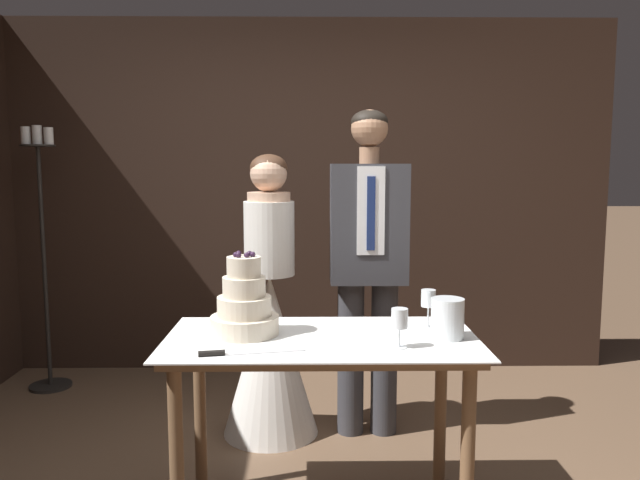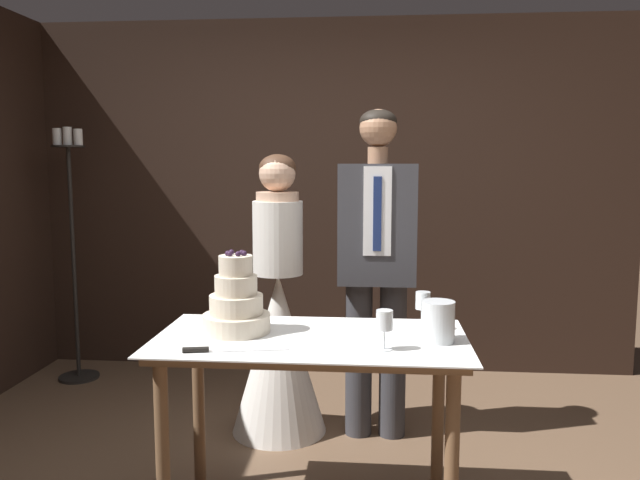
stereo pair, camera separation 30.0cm
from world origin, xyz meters
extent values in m
cube|color=black|center=(0.00, 2.09, 1.29)|extent=(4.50, 0.12, 2.57)
cylinder|color=brown|center=(-0.47, -0.27, 0.39)|extent=(0.06, 0.06, 0.77)
cylinder|color=brown|center=(0.65, -0.27, 0.39)|extent=(0.06, 0.06, 0.77)
cylinder|color=brown|center=(-0.47, 0.23, 0.39)|extent=(0.06, 0.06, 0.77)
cylinder|color=brown|center=(0.65, 0.23, 0.39)|extent=(0.06, 0.06, 0.77)
cube|color=brown|center=(0.09, -0.02, 0.79)|extent=(1.24, 0.63, 0.03)
cube|color=white|center=(0.09, -0.02, 0.81)|extent=(1.30, 0.69, 0.01)
cylinder|color=beige|center=(-0.23, 0.03, 0.85)|extent=(0.29, 0.29, 0.08)
cylinder|color=beige|center=(-0.23, 0.03, 0.94)|extent=(0.23, 0.23, 0.08)
cylinder|color=beige|center=(-0.23, 0.03, 1.02)|extent=(0.18, 0.18, 0.08)
cylinder|color=beige|center=(-0.23, 0.03, 1.11)|extent=(0.14, 0.14, 0.09)
sphere|color=#2D1933|center=(-0.19, 0.03, 1.16)|extent=(0.02, 0.02, 0.02)
sphere|color=#2D1933|center=(-0.21, 0.05, 1.16)|extent=(0.02, 0.02, 0.02)
sphere|color=#2D1933|center=(-0.26, 0.06, 1.16)|extent=(0.02, 0.02, 0.02)
sphere|color=#2D1933|center=(-0.26, 0.02, 1.16)|extent=(0.02, 0.02, 0.02)
sphere|color=#2D1933|center=(-0.25, 0.01, 1.16)|extent=(0.02, 0.02, 0.02)
sphere|color=#2D1933|center=(-0.22, 0.01, 1.16)|extent=(0.02, 0.02, 0.02)
cube|color=silver|center=(-0.12, -0.23, 0.82)|extent=(0.31, 0.08, 0.00)
cylinder|color=black|center=(-0.32, -0.27, 0.83)|extent=(0.10, 0.04, 0.02)
cylinder|color=silver|center=(0.40, -0.18, 0.82)|extent=(0.06, 0.06, 0.00)
cylinder|color=silver|center=(0.40, -0.18, 0.86)|extent=(0.01, 0.01, 0.08)
cylinder|color=silver|center=(0.40, -0.18, 0.93)|extent=(0.07, 0.07, 0.08)
cylinder|color=silver|center=(0.57, 0.13, 0.82)|extent=(0.06, 0.06, 0.00)
cylinder|color=silver|center=(0.57, 0.13, 0.86)|extent=(0.01, 0.01, 0.09)
cylinder|color=silver|center=(0.57, 0.13, 0.95)|extent=(0.06, 0.06, 0.08)
cylinder|color=silver|center=(0.61, -0.04, 0.90)|extent=(0.14, 0.14, 0.17)
cylinder|color=white|center=(0.61, -0.04, 0.85)|extent=(0.06, 0.06, 0.08)
sphere|color=#F9CC4C|center=(0.61, -0.04, 0.90)|extent=(0.02, 0.02, 0.02)
cone|color=white|center=(-0.18, 0.88, 0.46)|extent=(0.54, 0.54, 0.92)
cylinder|color=white|center=(-0.18, 0.88, 1.12)|extent=(0.28, 0.28, 0.41)
cylinder|color=#DBAD8E|center=(-0.18, 0.88, 1.35)|extent=(0.24, 0.24, 0.05)
sphere|color=#DBAD8E|center=(-0.18, 0.88, 1.48)|extent=(0.20, 0.20, 0.20)
ellipsoid|color=#472D1E|center=(-0.18, 0.89, 1.51)|extent=(0.21, 0.21, 0.15)
cylinder|color=#38383D|center=(0.27, 0.88, 0.44)|extent=(0.15, 0.15, 0.88)
cylinder|color=#38383D|center=(0.46, 0.88, 0.44)|extent=(0.15, 0.15, 0.88)
cube|color=#38383D|center=(0.37, 0.88, 1.21)|extent=(0.42, 0.24, 0.66)
cube|color=white|center=(0.37, 0.75, 1.28)|extent=(0.15, 0.01, 0.47)
cube|color=navy|center=(0.37, 0.75, 1.27)|extent=(0.04, 0.01, 0.39)
cylinder|color=#A37556|center=(0.37, 0.88, 1.58)|extent=(0.11, 0.11, 0.09)
sphere|color=#A37556|center=(0.37, 0.88, 1.73)|extent=(0.20, 0.20, 0.20)
ellipsoid|color=black|center=(0.37, 0.89, 1.76)|extent=(0.20, 0.20, 0.13)
cylinder|color=black|center=(-1.75, 1.63, 0.01)|extent=(0.28, 0.28, 0.02)
cylinder|color=black|center=(-1.75, 1.63, 0.83)|extent=(0.03, 0.03, 1.63)
cylinder|color=black|center=(-1.75, 1.63, 1.65)|extent=(0.22, 0.22, 0.01)
cylinder|color=white|center=(-1.83, 1.63, 1.72)|extent=(0.06, 0.06, 0.12)
cylinder|color=white|center=(-1.75, 1.63, 1.72)|extent=(0.06, 0.06, 0.13)
cylinder|color=white|center=(-1.68, 1.63, 1.72)|extent=(0.06, 0.06, 0.11)
camera|label=1|loc=(0.05, -2.55, 1.53)|focal=35.00mm
camera|label=2|loc=(0.35, -2.54, 1.53)|focal=35.00mm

